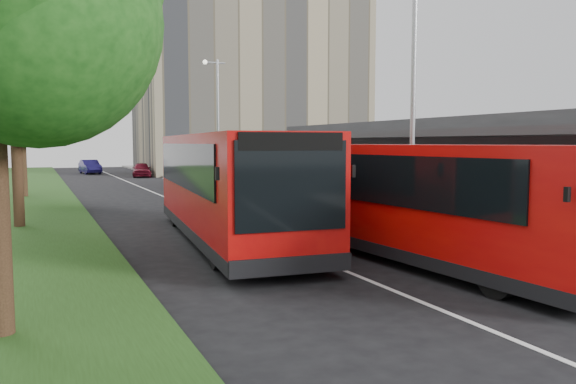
% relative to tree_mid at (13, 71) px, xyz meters
% --- Properties ---
extents(ground, '(120.00, 120.00, 0.00)m').
position_rel_tree_mid_xyz_m(ground, '(7.01, -9.05, -5.37)').
color(ground, black).
rests_on(ground, ground).
extents(pavement, '(5.00, 80.00, 0.15)m').
position_rel_tree_mid_xyz_m(pavement, '(13.01, 10.95, -5.29)').
color(pavement, gray).
rests_on(pavement, ground).
extents(grass_verge, '(5.00, 80.00, 0.10)m').
position_rel_tree_mid_xyz_m(grass_verge, '(0.01, 10.95, -5.32)').
color(grass_verge, '#204014').
rests_on(grass_verge, ground).
extents(lane_centre_line, '(0.12, 70.00, 0.01)m').
position_rel_tree_mid_xyz_m(lane_centre_line, '(7.01, 5.95, -5.36)').
color(lane_centre_line, silver).
rests_on(lane_centre_line, ground).
extents(kerb_dashes, '(0.12, 56.00, 0.01)m').
position_rel_tree_mid_xyz_m(kerb_dashes, '(10.31, 9.95, -5.36)').
color(kerb_dashes, silver).
rests_on(kerb_dashes, ground).
extents(office_block, '(22.00, 12.00, 18.00)m').
position_rel_tree_mid_xyz_m(office_block, '(21.01, 32.95, 3.63)').
color(office_block, tan).
rests_on(office_block, ground).
extents(station_building, '(7.70, 26.00, 4.00)m').
position_rel_tree_mid_xyz_m(station_building, '(17.87, -1.05, -3.33)').
color(station_building, '#2D2D30').
rests_on(station_building, ground).
extents(tree_mid, '(5.17, 5.17, 8.32)m').
position_rel_tree_mid_xyz_m(tree_mid, '(0.00, 0.00, 0.00)').
color(tree_mid, '#311F13').
rests_on(tree_mid, ground).
extents(tree_far, '(4.93, 4.93, 7.93)m').
position_rel_tree_mid_xyz_m(tree_far, '(0.00, 12.00, -0.25)').
color(tree_far, '#311F13').
rests_on(tree_far, ground).
extents(lamp_post_near, '(1.44, 0.28, 8.00)m').
position_rel_tree_mid_xyz_m(lamp_post_near, '(11.13, -7.05, -0.65)').
color(lamp_post_near, '#979BA0').
rests_on(lamp_post_near, pavement).
extents(lamp_post_far, '(1.44, 0.28, 8.00)m').
position_rel_tree_mid_xyz_m(lamp_post_far, '(11.13, 12.95, -0.65)').
color(lamp_post_far, '#979BA0').
rests_on(lamp_post_far, pavement).
extents(bus_main, '(3.29, 10.44, 2.91)m').
position_rel_tree_mid_xyz_m(bus_main, '(9.30, -10.05, -3.87)').
color(bus_main, red).
rests_on(bus_main, ground).
extents(bus_second, '(3.93, 11.51, 3.20)m').
position_rel_tree_mid_xyz_m(bus_second, '(5.86, -5.33, -3.73)').
color(bus_second, red).
rests_on(bus_second, ground).
extents(litter_bin, '(0.61, 0.61, 0.87)m').
position_rel_tree_mid_xyz_m(litter_bin, '(13.03, 0.21, -4.78)').
color(litter_bin, '#362416').
rests_on(litter_bin, pavement).
extents(bollard, '(0.17, 0.17, 0.89)m').
position_rel_tree_mid_xyz_m(bollard, '(11.84, 9.57, -4.78)').
color(bollard, yellow).
rests_on(bollard, pavement).
extents(car_near, '(2.00, 3.94, 1.29)m').
position_rel_tree_mid_xyz_m(car_near, '(9.08, 28.59, -4.73)').
color(car_near, '#5A0C1B').
rests_on(car_near, ground).
extents(car_far, '(1.92, 4.22, 1.34)m').
position_rel_tree_mid_xyz_m(car_far, '(5.46, 35.88, -4.70)').
color(car_far, navy).
rests_on(car_far, ground).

